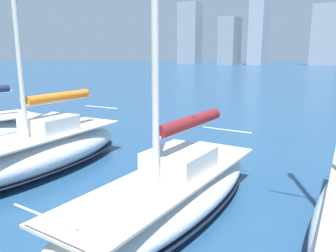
% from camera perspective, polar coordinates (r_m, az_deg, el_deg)
% --- Properties ---
extents(sailboat_maroon, '(2.41, 7.79, 9.78)m').
position_cam_1_polar(sailboat_maroon, '(8.23, 0.46, -11.30)').
color(sailboat_maroon, silver).
rests_on(sailboat_maroon, ground).
extents(sailboat_orange, '(2.78, 7.43, 13.28)m').
position_cam_1_polar(sailboat_orange, '(12.03, -21.10, -3.73)').
color(sailboat_orange, silver).
rests_on(sailboat_orange, ground).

